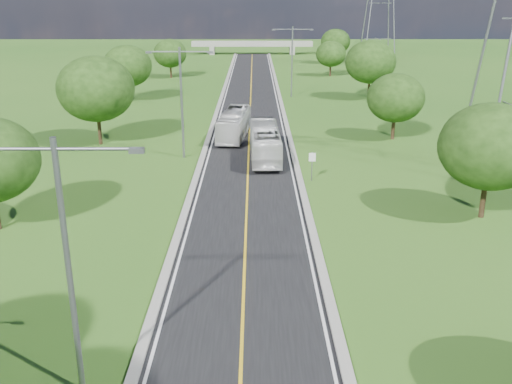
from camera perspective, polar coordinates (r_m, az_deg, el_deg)
ground at (r=67.62m, az=-0.63°, el=6.93°), size 260.00×260.00×0.00m
road at (r=73.49m, az=-0.60°, el=7.95°), size 8.00×150.00×0.06m
curb_left at (r=73.63m, az=-3.94°, el=7.99°), size 0.50×150.00×0.22m
curb_right at (r=73.57m, az=2.75°, el=8.00°), size 0.50×150.00×0.22m
speed_limit_sign at (r=46.11m, az=5.63°, el=3.01°), size 0.55×0.09×2.40m
overpass at (r=146.56m, az=-0.39°, el=14.53°), size 30.00×3.00×3.20m
streetlight_near_left at (r=21.00m, az=-18.43°, el=-5.58°), size 5.90×0.25×10.00m
streetlight_mid_left at (r=52.18m, az=-7.49°, el=9.74°), size 5.90×0.25×10.00m
streetlight_far_right at (r=84.67m, az=3.63°, el=13.46°), size 5.90×0.25×10.00m
tree_lc at (r=58.86m, az=-15.73°, el=9.90°), size 7.56×7.56×8.79m
tree_ld at (r=82.52m, az=-12.74°, el=12.20°), size 6.72×6.72×7.82m
tree_le at (r=105.64m, az=-8.59°, el=13.55°), size 5.88×5.88×6.84m
tree_rb at (r=40.36m, az=22.41°, el=4.22°), size 6.72×6.72×7.82m
tree_rc at (r=60.68m, az=13.79°, el=9.13°), size 5.88×5.88×6.84m
tree_rd at (r=84.20m, az=11.38°, el=12.63°), size 7.14×7.14×8.30m
tree_re at (r=107.49m, az=7.50°, el=13.53°), size 5.46×5.46×6.35m
tree_rf at (r=127.64m, az=7.96°, el=14.67°), size 6.30×6.30×7.33m
bus_outbound at (r=52.24m, az=0.89°, el=4.99°), size 2.79×10.85×3.00m
bus_inbound at (r=60.18m, az=-2.20°, el=6.81°), size 3.47×10.37×2.83m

